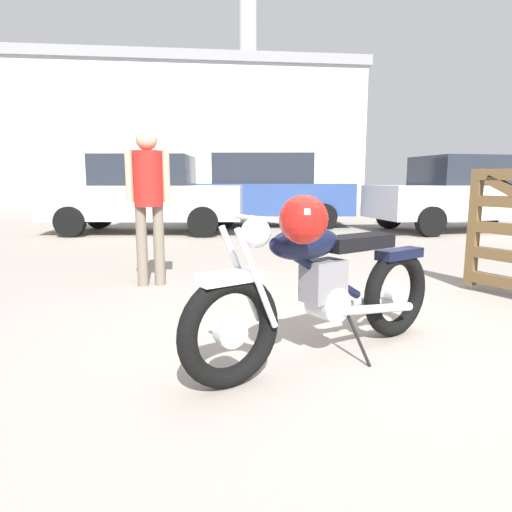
% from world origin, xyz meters
% --- Properties ---
extents(ground_plane, '(80.00, 80.00, 0.00)m').
position_xyz_m(ground_plane, '(0.00, 0.00, 0.00)').
color(ground_plane, gray).
extents(vintage_motorcycle, '(1.92, 1.10, 1.07)m').
position_xyz_m(vintage_motorcycle, '(-0.41, -0.32, 0.49)').
color(vintage_motorcycle, black).
rests_on(vintage_motorcycle, ground_plane).
extents(bystander, '(0.46, 0.30, 1.66)m').
position_xyz_m(bystander, '(-1.55, 2.06, 1.02)').
color(bystander, '#706656').
rests_on(bystander, ground_plane).
extents(pale_sedan_back, '(4.24, 2.01, 1.67)m').
position_xyz_m(pale_sedan_back, '(5.20, 6.42, 0.84)').
color(pale_sedan_back, black).
rests_on(pale_sedan_back, ground_plane).
extents(white_estate_far, '(4.45, 2.52, 1.67)m').
position_xyz_m(white_estate_far, '(-1.85, 7.40, 0.84)').
color(white_estate_far, black).
rests_on(white_estate_far, ground_plane).
extents(silver_sedan_mid, '(4.14, 2.37, 1.78)m').
position_xyz_m(silver_sedan_mid, '(1.13, 8.40, 0.92)').
color(silver_sedan_mid, black).
rests_on(silver_sedan_mid, ground_plane).
extents(industrial_building, '(23.29, 14.94, 16.09)m').
position_xyz_m(industrial_building, '(-1.76, 27.47, 3.77)').
color(industrial_building, '#B2B2B7').
rests_on(industrial_building, ground_plane).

